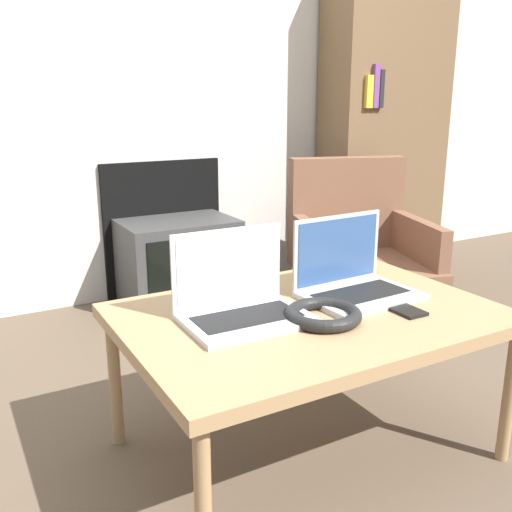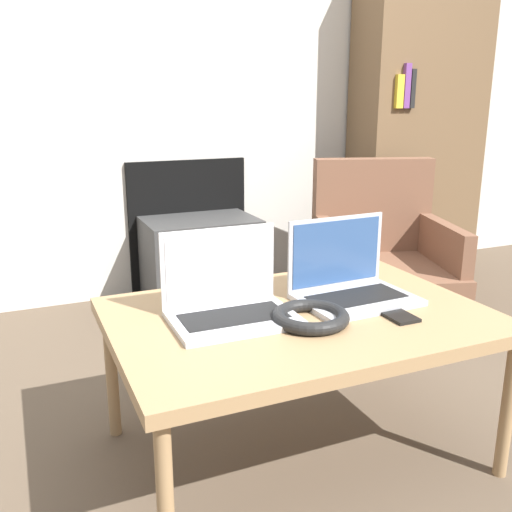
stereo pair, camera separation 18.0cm
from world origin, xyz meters
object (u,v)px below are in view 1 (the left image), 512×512
laptop_left (240,300)px  headphones (323,314)px  phone (401,308)px  laptop_right (352,278)px  armchair (356,237)px  tv (179,262)px

laptop_left → headphones: (0.18, -0.13, -0.03)m
laptop_left → phone: laptop_left is taller
laptop_right → armchair: 1.22m
laptop_left → laptop_right: bearing=0.9°
laptop_left → laptop_right: 0.38m
laptop_left → tv: (0.35, 1.32, -0.28)m
laptop_right → headphones: (-0.20, -0.13, -0.03)m
tv → armchair: (0.81, -0.39, 0.11)m
headphones → laptop_right: bearing=33.1°
laptop_right → tv: size_ratio=0.61×
headphones → phone: headphones is taller
headphones → armchair: 1.45m
laptop_right → phone: bearing=-79.7°
laptop_left → phone: (0.42, -0.17, -0.05)m
phone → tv: 1.51m
phone → armchair: armchair is taller
phone → armchair: 1.33m
tv → headphones: bearing=-96.7°
laptop_right → phone: (0.04, -0.17, -0.05)m
armchair → phone: bearing=-106.3°
laptop_left → armchair: armchair is taller
laptop_left → armchair: 1.50m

